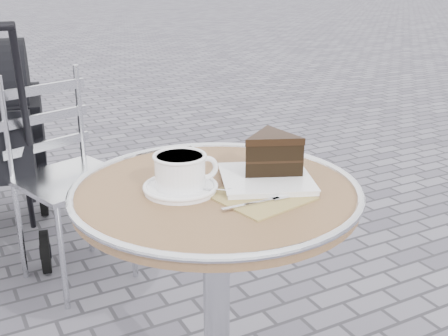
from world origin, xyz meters
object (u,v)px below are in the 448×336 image
cake_plate_set (271,159)px  bistro_chair (57,153)px  cafe_table (216,248)px  cappuccino_set (181,175)px

cake_plate_set → bistro_chair: (-0.32, 1.08, -0.25)m
bistro_chair → cafe_table: bearing=-99.0°
cafe_table → bistro_chair: bearing=99.0°
cafe_table → cappuccino_set: 0.22m
cafe_table → cappuccino_set: cappuccino_set is taller
cappuccino_set → bistro_chair: 1.08m
cake_plate_set → bistro_chair: bearing=128.3°
cafe_table → bistro_chair: size_ratio=0.86×
cafe_table → cake_plate_set: bearing=-4.2°
cappuccino_set → cake_plate_set: size_ratio=0.53×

